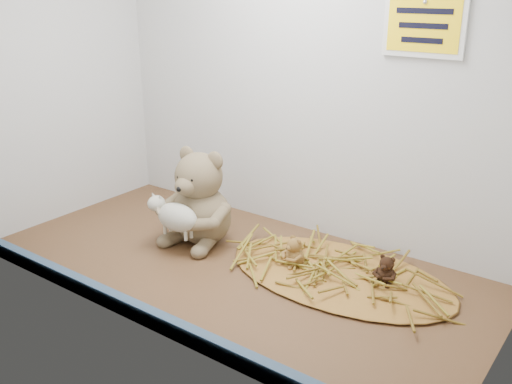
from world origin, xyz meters
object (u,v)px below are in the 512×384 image
Objects in this scene: main_teddy at (201,196)px; toy_lamb at (177,217)px; mini_teddy_tan at (295,250)px; mini_teddy_brown at (387,268)px.

toy_lamb is at bearing -93.75° from main_teddy.
main_teddy is 29.10cm from mini_teddy_tan.
mini_teddy_tan is (28.02, 10.04, -4.80)cm from toy_lamb.
mini_teddy_tan is at bearing 19.72° from toy_lamb.
main_teddy is 3.80× the size of mini_teddy_brown.
main_teddy is at bearing 90.00° from toy_lamb.
toy_lamb is 51.47cm from mini_teddy_brown.
toy_lamb is (0.00, -8.88, -2.98)cm from main_teddy.
main_teddy is at bearing -172.36° from mini_teddy_brown.
toy_lamb is 30.15cm from mini_teddy_tan.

